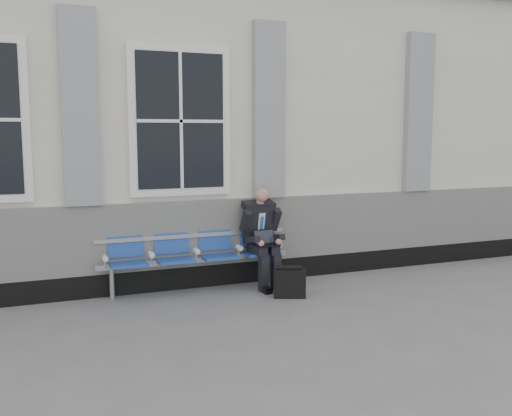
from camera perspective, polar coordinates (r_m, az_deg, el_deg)
name	(u,v)px	position (r m, az deg, el deg)	size (l,w,h in m)	color
ground	(185,325)	(6.44, -7.15, -11.54)	(70.00, 70.00, 0.00)	slate
station_building	(127,125)	(9.50, -12.76, 8.08)	(14.40, 4.40, 4.49)	silver
bench	(195,250)	(7.66, -6.11, -4.18)	(2.60, 0.47, 0.91)	#9EA0A3
businessman	(262,233)	(7.78, 0.57, -2.50)	(0.54, 0.73, 1.36)	black
briefcase	(290,283)	(7.38, 3.38, -7.46)	(0.44, 0.32, 0.42)	black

